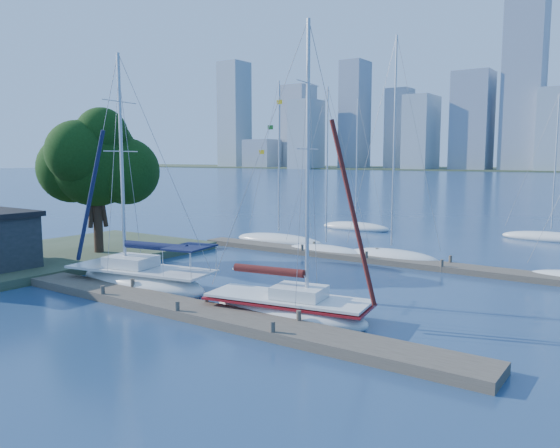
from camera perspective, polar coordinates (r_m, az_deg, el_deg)
The scene contains 12 objects.
ground at distance 24.62m, azimuth -9.14°, elevation -9.35°, with size 700.00×700.00×0.00m, color navy.
near_dock at distance 24.56m, azimuth -9.15°, elevation -8.90°, with size 26.00×2.00×0.40m, color #483E34.
far_dock at distance 36.58m, azimuth 10.98°, elevation -3.73°, with size 30.00×1.80×0.36m, color #483E34.
shore at distance 39.55m, azimuth -24.02°, elevation -3.31°, with size 12.00×22.00×0.50m, color #38472D.
tree at distance 38.55m, azimuth -18.72°, elevation 6.34°, with size 7.87×7.16×10.10m.
sailboat_navy at distance 30.09m, azimuth -14.37°, elevation -4.61°, with size 9.20×4.39×12.88m.
sailboat_maroon at distance 23.70m, azimuth 0.85°, elevation -7.22°, with size 7.99×3.73×12.94m.
bg_boat_0 at distance 44.07m, azimuth -0.11°, elevation -1.69°, with size 8.51×4.50×13.23m.
bg_boat_1 at distance 39.20m, azimuth 4.85°, elevation -2.83°, with size 6.60×2.93×12.06m.
bg_boat_2 at distance 37.50m, azimuth 11.56°, elevation -3.30°, with size 6.68×2.53×15.06m.
bg_boat_6 at distance 53.13m, azimuth 7.91°, elevation -0.29°, with size 7.33×4.22×12.74m.
bg_boat_7 at distance 50.93m, azimuth 26.46°, elevation -1.27°, with size 8.01×3.41×12.42m.
Camera 1 is at (16.53, -16.90, 6.86)m, focal length 35.00 mm.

